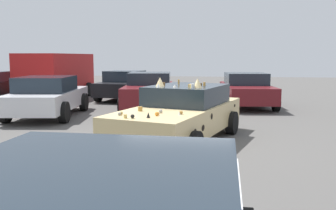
{
  "coord_description": "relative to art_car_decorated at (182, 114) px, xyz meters",
  "views": [
    {
      "loc": [
        -8.78,
        -1.02,
        2.06
      ],
      "look_at": [
        0.0,
        0.3,
        0.9
      ],
      "focal_mm": 39.56,
      "sensor_mm": 36.0,
      "label": 1
    }
  ],
  "objects": [
    {
      "name": "parked_sedan_far_right",
      "position": [
        3.05,
        5.0,
        0.02
      ],
      "size": [
        4.46,
        2.51,
        1.39
      ],
      "rotation": [
        0.0,
        0.0,
        0.14
      ],
      "color": "silver",
      "rests_on": "ground"
    },
    {
      "name": "parked_sedan_behind_left",
      "position": [
        8.52,
        3.68,
        0.0
      ],
      "size": [
        4.32,
        2.35,
        1.39
      ],
      "rotation": [
        0.0,
        0.0,
        -0.11
      ],
      "color": "black",
      "rests_on": "ground"
    },
    {
      "name": "art_car_decorated",
      "position": [
        0.0,
        0.0,
        0.0
      ],
      "size": [
        4.92,
        2.97,
        1.57
      ],
      "rotation": [
        0.0,
        0.0,
        2.86
      ],
      "color": "#D8BC7F",
      "rests_on": "ground"
    },
    {
      "name": "parked_sedan_far_left",
      "position": [
        5.39,
        1.9,
        0.03
      ],
      "size": [
        4.43,
        2.41,
        1.44
      ],
      "rotation": [
        0.0,
        0.0,
        3.27
      ],
      "color": "#5B1419",
      "rests_on": "ground"
    },
    {
      "name": "parked_van_row_back_center",
      "position": [
        8.19,
        7.04,
        0.55
      ],
      "size": [
        4.83,
        2.27,
        2.2
      ],
      "rotation": [
        0.0,
        0.0,
        0.0
      ],
      "color": "#B21919",
      "rests_on": "ground"
    },
    {
      "name": "ground_plane",
      "position": [
        -0.09,
        0.03,
        -0.68
      ],
      "size": [
        60.0,
        60.0,
        0.0
      ],
      "primitive_type": "plane",
      "color": "#514F4C"
    },
    {
      "name": "parked_sedan_near_left",
      "position": [
        6.73,
        -1.93,
        0.01
      ],
      "size": [
        4.35,
        2.39,
        1.39
      ],
      "rotation": [
        0.0,
        0.0,
        3.25
      ],
      "color": "#5B1419",
      "rests_on": "ground"
    }
  ]
}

